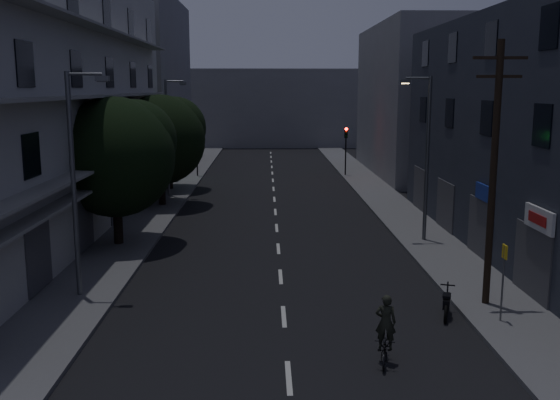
{
  "coord_description": "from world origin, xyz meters",
  "views": [
    {
      "loc": [
        -0.59,
        -13.43,
        7.57
      ],
      "look_at": [
        0.0,
        12.0,
        3.0
      ],
      "focal_mm": 40.0,
      "sensor_mm": 36.0,
      "label": 1
    }
  ],
  "objects_px": {
    "utility_pole": "(493,169)",
    "motorcycle": "(446,305)",
    "bus_stop_sign": "(504,269)",
    "cyclist": "(385,340)"
  },
  "relations": [
    {
      "from": "utility_pole",
      "to": "cyclist",
      "type": "bearing_deg",
      "value": -134.73
    },
    {
      "from": "bus_stop_sign",
      "to": "motorcycle",
      "type": "relative_size",
      "value": 1.54
    },
    {
      "from": "bus_stop_sign",
      "to": "cyclist",
      "type": "distance_m",
      "value": 5.23
    },
    {
      "from": "utility_pole",
      "to": "motorcycle",
      "type": "bearing_deg",
      "value": -150.59
    },
    {
      "from": "bus_stop_sign",
      "to": "cyclist",
      "type": "xyz_separation_m",
      "value": [
        -4.29,
        -2.73,
        -1.22
      ]
    },
    {
      "from": "cyclist",
      "to": "motorcycle",
      "type": "bearing_deg",
      "value": 64.16
    },
    {
      "from": "utility_pole",
      "to": "cyclist",
      "type": "height_order",
      "value": "utility_pole"
    },
    {
      "from": "bus_stop_sign",
      "to": "motorcycle",
      "type": "bearing_deg",
      "value": 153.51
    },
    {
      "from": "motorcycle",
      "to": "cyclist",
      "type": "bearing_deg",
      "value": -109.77
    },
    {
      "from": "utility_pole",
      "to": "motorcycle",
      "type": "relative_size",
      "value": 5.49
    }
  ]
}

